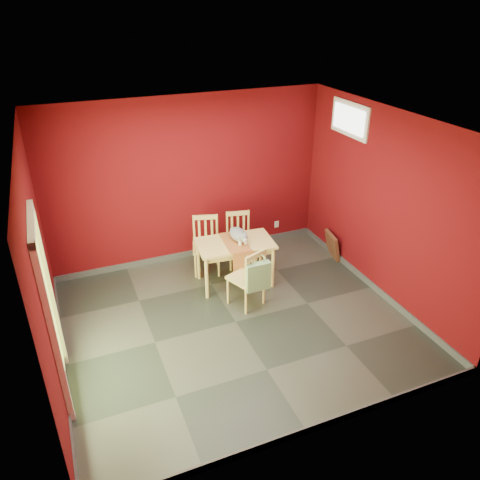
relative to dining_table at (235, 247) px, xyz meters
name	(u,v)px	position (x,y,z in m)	size (l,w,h in m)	color
ground	(236,322)	(-0.36, -0.92, -0.62)	(4.50, 4.50, 0.00)	#2D342D
room_shell	(236,319)	(-0.36, -0.92, -0.57)	(4.50, 4.50, 4.50)	#5A090D
doorway	(49,308)	(-2.59, -1.32, 0.50)	(0.06, 1.01, 2.13)	#B7D838
window	(350,119)	(1.86, 0.08, 1.73)	(0.05, 0.90, 0.50)	white
outlet_plate	(277,224)	(1.24, 1.07, -0.32)	(0.08, 0.01, 0.12)	silver
dining_table	(235,247)	(0.00, 0.00, 0.00)	(1.19, 0.77, 0.71)	#DEC267
table_runner	(238,249)	(0.00, -0.11, 0.04)	(0.39, 0.71, 0.35)	#9F5A29
chair_far_left	(206,244)	(-0.28, 0.54, -0.15)	(0.53, 0.53, 0.91)	#DEC267
chair_far_right	(239,239)	(0.29, 0.53, -0.17)	(0.49, 0.49, 0.89)	#DEC267
chair_near	(248,277)	(-0.05, -0.61, -0.16)	(0.55, 0.55, 0.91)	#DEC267
tote_bag	(258,276)	(0.01, -0.82, -0.04)	(0.35, 0.20, 0.48)	#73A16A
cat	(238,232)	(0.08, 0.06, 0.21)	(0.25, 0.47, 0.24)	slate
picture_frame	(332,245)	(1.82, 0.13, -0.40)	(0.21, 0.45, 0.44)	brown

